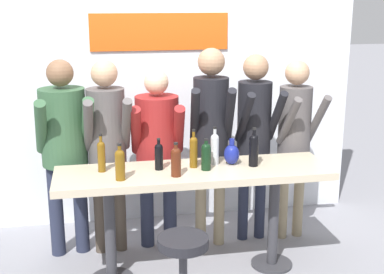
{
  "coord_description": "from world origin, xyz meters",
  "views": [
    {
      "loc": [
        -0.78,
        -4.05,
        2.3
      ],
      "look_at": [
        0.0,
        0.09,
        1.18
      ],
      "focal_mm": 50.0,
      "sensor_mm": 36.0,
      "label": 1
    }
  ],
  "objects_px": {
    "tasting_table": "(194,186)",
    "person_center": "(211,124)",
    "person_right": "(295,129)",
    "decorative_vase": "(232,154)",
    "person_far_left": "(64,138)",
    "wine_bottle_5": "(159,155)",
    "bar_stool": "(183,267)",
    "person_center_right": "(254,126)",
    "person_left": "(107,135)",
    "wine_bottle_3": "(101,155)",
    "wine_bottle_6": "(254,149)",
    "wine_bottle_1": "(176,160)",
    "wine_bottle_4": "(215,147)",
    "wine_bottle_7": "(194,150)",
    "wine_bottle_2": "(206,155)",
    "person_center_left": "(157,141)",
    "wine_bottle_0": "(120,163)"
  },
  "relations": [
    {
      "from": "person_center_right",
      "to": "wine_bottle_7",
      "type": "height_order",
      "value": "person_center_right"
    },
    {
      "from": "person_center_right",
      "to": "person_right",
      "type": "height_order",
      "value": "person_center_right"
    },
    {
      "from": "wine_bottle_5",
      "to": "person_center",
      "type": "bearing_deg",
      "value": 40.2
    },
    {
      "from": "person_left",
      "to": "decorative_vase",
      "type": "bearing_deg",
      "value": -26.04
    },
    {
      "from": "tasting_table",
      "to": "person_left",
      "type": "distance_m",
      "value": 0.92
    },
    {
      "from": "person_far_left",
      "to": "person_center",
      "type": "height_order",
      "value": "person_center"
    },
    {
      "from": "person_right",
      "to": "wine_bottle_5",
      "type": "xyz_separation_m",
      "value": [
        -1.34,
        -0.46,
        -0.04
      ]
    },
    {
      "from": "person_left",
      "to": "wine_bottle_7",
      "type": "relative_size",
      "value": 5.52
    },
    {
      "from": "bar_stool",
      "to": "wine_bottle_4",
      "type": "distance_m",
      "value": 1.1
    },
    {
      "from": "person_center_right",
      "to": "wine_bottle_0",
      "type": "distance_m",
      "value": 1.46
    },
    {
      "from": "person_right",
      "to": "decorative_vase",
      "type": "relative_size",
      "value": 7.86
    },
    {
      "from": "person_center_right",
      "to": "wine_bottle_3",
      "type": "height_order",
      "value": "person_center_right"
    },
    {
      "from": "person_right",
      "to": "wine_bottle_1",
      "type": "xyz_separation_m",
      "value": [
        -1.23,
        -0.65,
        -0.04
      ]
    },
    {
      "from": "person_far_left",
      "to": "wine_bottle_5",
      "type": "xyz_separation_m",
      "value": [
        0.77,
        -0.51,
        -0.05
      ]
    },
    {
      "from": "person_center",
      "to": "person_center_right",
      "type": "xyz_separation_m",
      "value": [
        0.42,
        0.05,
        -0.05
      ]
    },
    {
      "from": "person_left",
      "to": "person_center_right",
      "type": "bearing_deg",
      "value": -1.22
    },
    {
      "from": "wine_bottle_3",
      "to": "decorative_vase",
      "type": "height_order",
      "value": "wine_bottle_3"
    },
    {
      "from": "tasting_table",
      "to": "person_far_left",
      "type": "xyz_separation_m",
      "value": [
        -1.04,
        0.57,
        0.31
      ]
    },
    {
      "from": "person_center",
      "to": "wine_bottle_2",
      "type": "relative_size",
      "value": 7.09
    },
    {
      "from": "person_center_left",
      "to": "wine_bottle_7",
      "type": "bearing_deg",
      "value": -59.38
    },
    {
      "from": "person_center_right",
      "to": "wine_bottle_5",
      "type": "bearing_deg",
      "value": -154.71
    },
    {
      "from": "wine_bottle_2",
      "to": "wine_bottle_4",
      "type": "bearing_deg",
      "value": 52.09
    },
    {
      "from": "person_center_left",
      "to": "wine_bottle_6",
      "type": "relative_size",
      "value": 5.12
    },
    {
      "from": "wine_bottle_6",
      "to": "decorative_vase",
      "type": "xyz_separation_m",
      "value": [
        -0.17,
        0.08,
        -0.06
      ]
    },
    {
      "from": "wine_bottle_0",
      "to": "wine_bottle_1",
      "type": "height_order",
      "value": "wine_bottle_0"
    },
    {
      "from": "wine_bottle_6",
      "to": "person_right",
      "type": "bearing_deg",
      "value": 42.68
    },
    {
      "from": "tasting_table",
      "to": "wine_bottle_0",
      "type": "distance_m",
      "value": 0.68
    },
    {
      "from": "decorative_vase",
      "to": "person_left",
      "type": "bearing_deg",
      "value": 155.89
    },
    {
      "from": "bar_stool",
      "to": "person_far_left",
      "type": "bearing_deg",
      "value": 123.18
    },
    {
      "from": "person_right",
      "to": "person_far_left",
      "type": "bearing_deg",
      "value": 172.72
    },
    {
      "from": "wine_bottle_1",
      "to": "wine_bottle_2",
      "type": "height_order",
      "value": "wine_bottle_1"
    },
    {
      "from": "wine_bottle_5",
      "to": "wine_bottle_6",
      "type": "relative_size",
      "value": 0.81
    },
    {
      "from": "person_center_right",
      "to": "wine_bottle_5",
      "type": "distance_m",
      "value": 1.08
    },
    {
      "from": "bar_stool",
      "to": "person_far_left",
      "type": "distance_m",
      "value": 1.65
    },
    {
      "from": "bar_stool",
      "to": "tasting_table",
      "type": "bearing_deg",
      "value": 73.1
    },
    {
      "from": "wine_bottle_1",
      "to": "wine_bottle_7",
      "type": "xyz_separation_m",
      "value": [
        0.18,
        0.2,
        0.02
      ]
    },
    {
      "from": "person_center",
      "to": "wine_bottle_1",
      "type": "height_order",
      "value": "person_center"
    },
    {
      "from": "wine_bottle_1",
      "to": "wine_bottle_5",
      "type": "bearing_deg",
      "value": 120.26
    },
    {
      "from": "tasting_table",
      "to": "person_center",
      "type": "height_order",
      "value": "person_center"
    },
    {
      "from": "person_center_left",
      "to": "person_center",
      "type": "relative_size",
      "value": 0.9
    },
    {
      "from": "tasting_table",
      "to": "decorative_vase",
      "type": "xyz_separation_m",
      "value": [
        0.34,
        0.08,
        0.23
      ]
    },
    {
      "from": "wine_bottle_4",
      "to": "bar_stool",
      "type": "bearing_deg",
      "value": -116.78
    },
    {
      "from": "bar_stool",
      "to": "person_center_left",
      "type": "xyz_separation_m",
      "value": [
        -0.01,
        1.27,
        0.58
      ]
    },
    {
      "from": "wine_bottle_3",
      "to": "wine_bottle_1",
      "type": "bearing_deg",
      "value": -21.37
    },
    {
      "from": "wine_bottle_0",
      "to": "wine_bottle_6",
      "type": "bearing_deg",
      "value": 7.6
    },
    {
      "from": "person_center_right",
      "to": "person_right",
      "type": "relative_size",
      "value": 1.03
    },
    {
      "from": "wine_bottle_1",
      "to": "wine_bottle_2",
      "type": "distance_m",
      "value": 0.29
    },
    {
      "from": "wine_bottle_0",
      "to": "wine_bottle_3",
      "type": "distance_m",
      "value": 0.27
    },
    {
      "from": "wine_bottle_4",
      "to": "wine_bottle_7",
      "type": "bearing_deg",
      "value": -166.83
    },
    {
      "from": "person_center",
      "to": "wine_bottle_6",
      "type": "height_order",
      "value": "person_center"
    }
  ]
}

